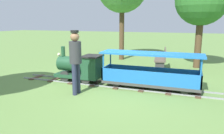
{
  "coord_description": "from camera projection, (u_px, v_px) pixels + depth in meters",
  "views": [
    {
      "loc": [
        -5.73,
        -1.96,
        1.85
      ],
      "look_at": [
        0.0,
        0.12,
        0.55
      ],
      "focal_mm": 34.99,
      "sensor_mm": 36.0,
      "label": 1
    }
  ],
  "objects": [
    {
      "name": "locomotive",
      "position": [
        80.0,
        67.0,
        6.59
      ],
      "size": [
        0.63,
        1.45,
        1.04
      ],
      "color": "#1E472D",
      "rests_on": "ground_plane"
    },
    {
      "name": "park_bench",
      "position": [
        161.0,
        59.0,
        8.32
      ],
      "size": [
        1.34,
        0.56,
        0.82
      ],
      "color": "brown",
      "rests_on": "ground_plane"
    },
    {
      "name": "passenger_car",
      "position": [
        150.0,
        75.0,
        5.89
      ],
      "size": [
        0.73,
        2.7,
        0.97
      ],
      "color": "#3F3F3F",
      "rests_on": "ground_plane"
    },
    {
      "name": "conductor_person",
      "position": [
        75.0,
        57.0,
        5.43
      ],
      "size": [
        0.3,
        0.3,
        1.62
      ],
      "color": "#282D47",
      "rests_on": "ground_plane"
    },
    {
      "name": "ground_plane",
      "position": [
        116.0,
        86.0,
        6.31
      ],
      "size": [
        60.0,
        60.0,
        0.0
      ],
      "primitive_type": "plane",
      "color": "#608442"
    },
    {
      "name": "oak_tree_far",
      "position": [
        202.0,
        0.0,
        8.22
      ],
      "size": [
        1.99,
        1.99,
        3.65
      ],
      "color": "#4C3823",
      "rests_on": "ground_plane"
    },
    {
      "name": "track",
      "position": [
        119.0,
        86.0,
        6.28
      ],
      "size": [
        0.67,
        6.4,
        0.04
      ],
      "color": "gray",
      "rests_on": "ground_plane"
    }
  ]
}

